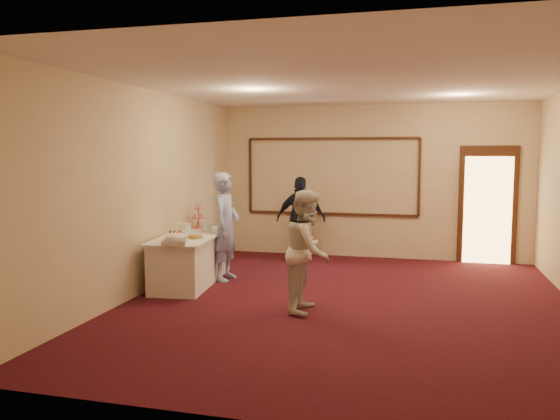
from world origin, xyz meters
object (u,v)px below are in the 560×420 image
(buffet_table, at_px, (192,258))
(woman, at_px, (308,251))
(man, at_px, (226,227))
(guest, at_px, (301,219))
(pavlova_tray, at_px, (175,239))
(cupcake_stand, at_px, (199,218))
(plate_stack_b, at_px, (207,227))
(tart, at_px, (195,237))
(plate_stack_a, at_px, (185,229))

(buffet_table, xyz_separation_m, woman, (2.11, -1.09, 0.41))
(man, height_order, guest, man)
(pavlova_tray, relative_size, guest, 0.31)
(woman, relative_size, guest, 0.98)
(man, bearing_deg, cupcake_stand, 54.44)
(buffet_table, relative_size, plate_stack_b, 12.59)
(plate_stack_b, xyz_separation_m, tart, (0.12, -0.78, -0.05))
(pavlova_tray, relative_size, woman, 0.32)
(pavlova_tray, xyz_separation_m, cupcake_stand, (-0.37, 1.71, 0.08))
(plate_stack_b, distance_m, man, 0.38)
(pavlova_tray, bearing_deg, cupcake_stand, 102.11)
(cupcake_stand, distance_m, woman, 3.03)
(buffet_table, xyz_separation_m, pavlova_tray, (0.14, -0.88, 0.46))
(guest, bearing_deg, pavlova_tray, 66.47)
(buffet_table, distance_m, cupcake_stand, 1.02)
(plate_stack_b, bearing_deg, cupcake_stand, 127.62)
(cupcake_stand, xyz_separation_m, plate_stack_b, (0.33, -0.43, -0.08))
(plate_stack_b, xyz_separation_m, woman, (2.00, -1.48, -0.05))
(pavlova_tray, bearing_deg, guest, 69.42)
(cupcake_stand, bearing_deg, tart, -69.34)
(man, bearing_deg, buffet_table, 123.96)
(cupcake_stand, distance_m, guest, 2.06)
(tart, height_order, man, man)
(cupcake_stand, xyz_separation_m, plate_stack_a, (0.11, -0.82, -0.07))
(buffet_table, height_order, plate_stack_b, plate_stack_b)
(pavlova_tray, relative_size, man, 0.29)
(buffet_table, distance_m, woman, 2.41)
(pavlova_tray, bearing_deg, man, 74.33)
(tart, distance_m, woman, 2.01)
(man, xyz_separation_m, guest, (0.83, 1.91, -0.07))
(tart, height_order, guest, guest)
(buffet_table, distance_m, plate_stack_a, 0.48)
(cupcake_stand, bearing_deg, plate_stack_a, -82.15)
(woman, xyz_separation_m, guest, (-0.81, 3.30, 0.01))
(pavlova_tray, distance_m, tart, 0.51)
(tart, bearing_deg, guest, 67.58)
(plate_stack_a, distance_m, woman, 2.48)
(woman, height_order, guest, guest)
(buffet_table, bearing_deg, cupcake_stand, 105.19)
(tart, distance_m, guest, 2.80)
(buffet_table, xyz_separation_m, tart, (0.23, -0.38, 0.41))
(pavlova_tray, distance_m, cupcake_stand, 1.75)
(pavlova_tray, bearing_deg, buffet_table, 99.15)
(man, bearing_deg, guest, -21.67)
(plate_stack_b, height_order, tart, plate_stack_b)
(woman, bearing_deg, guest, 14.48)
(guest, bearing_deg, cupcake_stand, 39.16)
(tart, bearing_deg, buffet_table, 121.19)
(pavlova_tray, distance_m, plate_stack_b, 1.28)
(plate_stack_a, distance_m, guest, 2.61)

